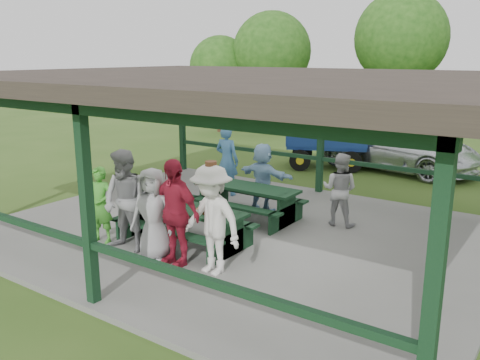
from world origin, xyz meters
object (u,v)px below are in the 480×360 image
Objects in this scene: contestant_grey_mid at (153,214)px; spectator_grey at (340,189)px; picnic_table_far at (246,198)px; spectator_lblue at (263,177)px; farm_trailer at (326,149)px; picnic_table_near at (184,220)px; contestant_green at (101,205)px; spectator_blue at (227,160)px; contestant_red at (174,213)px; contestant_grey_left at (126,201)px; pickup_truck at (401,149)px; contestant_white_fedora at (212,220)px.

contestant_grey_mid reaches higher than spectator_grey.
picnic_table_far is 0.79m from spectator_lblue.
contestant_grey_mid reaches higher than farm_trailer.
spectator_grey reaches higher than picnic_table_near.
contestant_green is 4.22m from spectator_blue.
contestant_green is 0.79× the size of contestant_red.
spectator_lblue is 0.88× the size of spectator_blue.
contestant_grey_left is 1.05× the size of spectator_blue.
picnic_table_far is 7.40m from pickup_truck.
spectator_blue is at bearing 92.81° from contestant_grey_mid.
contestant_red is (0.54, -0.86, 0.47)m from picnic_table_near.
contestant_grey_left is 1.14× the size of contestant_grey_mid.
picnic_table_far is 1.51× the size of spectator_lblue.
spectator_lblue reaches higher than spectator_grey.
contestant_grey_left reaches higher than spectator_grey.
pickup_truck is (2.68, 5.94, -0.31)m from spectator_blue.
contestant_grey_left is at bearing 98.40° from spectator_blue.
spectator_grey is (3.39, 3.61, 0.04)m from contestant_green.
contestant_red is at bearing 112.74° from spectator_blue.
spectator_grey is (1.47, 3.62, -0.16)m from contestant_red.
picnic_table_near and picnic_table_far have the same top height.
picnic_table_near is 1.38× the size of contestant_red.
contestant_green is 0.78× the size of contestant_grey_left.
picnic_table_near is at bearing 78.45° from contestant_grey_mid.
contestant_white_fedora is 4.94m from spectator_blue.
picnic_table_near is 1.67× the size of spectator_grey.
spectator_lblue is (-0.02, 0.71, 0.33)m from picnic_table_far.
spectator_grey is 6.24m from farm_trailer.
contestant_green is 3.86m from spectator_lblue.
contestant_white_fedora is 0.38× the size of pickup_truck.
contestant_grey_mid is at bearing -171.62° from contestant_red.
pickup_truck is (1.16, 7.31, 0.14)m from picnic_table_far.
contestant_grey_left is 1.01× the size of contestant_red.
contestant_white_fedora is at bearing -10.21° from contestant_grey_mid.
contestant_green reaches higher than farm_trailer.
contestant_grey_mid is at bearing -177.17° from pickup_truck.
picnic_table_far is at bearing -179.47° from pickup_truck.
contestant_red is 0.75m from contestant_white_fedora.
contestant_white_fedora is at bearing 121.10° from spectator_blue.
spectator_grey is at bearing 53.86° from picnic_table_near.
contestant_grey_left is 4.50m from spectator_grey.
contestant_green is 0.82× the size of spectator_blue.
spectator_blue is (-0.78, 4.25, -0.05)m from contestant_grey_left.
picnic_table_far is at bearing 72.83° from contestant_grey_mid.
contestant_grey_left is 1.19× the size of spectator_lblue.
farm_trailer is at bearing -73.83° from spectator_lblue.
contestant_white_fedora is 1.22× the size of spectator_grey.
spectator_grey is at bearing 84.73° from contestant_white_fedora.
contestant_white_fedora is (1.17, -2.77, 0.47)m from picnic_table_far.
pickup_truck is (-0.01, 10.08, -0.33)m from contestant_white_fedora.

